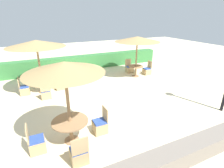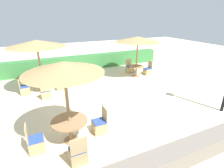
% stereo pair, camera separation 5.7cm
% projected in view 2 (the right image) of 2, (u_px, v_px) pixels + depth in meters
% --- Properties ---
extents(ground_plane, '(40.00, 40.00, 0.00)m').
position_uv_depth(ground_plane, '(118.00, 107.00, 7.84)').
color(ground_plane, beige).
extents(hedge_row, '(13.00, 0.70, 1.02)m').
position_uv_depth(hedge_row, '(80.00, 63.00, 13.06)').
color(hedge_row, '#387A3D').
rests_on(hedge_row, ground_plane).
extents(stone_border, '(10.00, 0.56, 0.53)m').
position_uv_depth(stone_border, '(175.00, 157.00, 4.75)').
color(stone_border, slate).
rests_on(stone_border, ground_plane).
extents(parasol_front_left, '(2.29, 2.29, 2.67)m').
position_uv_depth(parasol_front_left, '(64.00, 68.00, 4.85)').
color(parasol_front_left, '#93704C').
rests_on(parasol_front_left, ground_plane).
extents(round_table_front_left, '(1.14, 1.14, 0.76)m').
position_uv_depth(round_table_front_left, '(70.00, 125.00, 5.55)').
color(round_table_front_left, '#93704C').
rests_on(round_table_front_left, ground_plane).
extents(patio_chair_front_left_west, '(0.46, 0.46, 0.93)m').
position_uv_depth(patio_chair_front_left_west, '(36.00, 143.00, 5.25)').
color(patio_chair_front_left_west, tan).
rests_on(patio_chair_front_left_west, ground_plane).
extents(patio_chair_front_left_south, '(0.46, 0.46, 0.93)m').
position_uv_depth(patio_chair_front_left_south, '(78.00, 154.00, 4.85)').
color(patio_chair_front_left_south, tan).
rests_on(patio_chair_front_left_south, ground_plane).
extents(patio_chair_front_left_east, '(0.46, 0.46, 0.93)m').
position_uv_depth(patio_chair_front_left_east, '(100.00, 125.00, 6.11)').
color(patio_chair_front_left_east, tan).
rests_on(patio_chair_front_left_east, ground_plane).
extents(parasol_back_right, '(2.84, 2.84, 2.61)m').
position_uv_depth(parasol_back_right, '(138.00, 39.00, 10.82)').
color(parasol_back_right, '#93704C').
rests_on(parasol_back_right, ground_plane).
extents(round_table_back_right, '(0.96, 0.96, 0.72)m').
position_uv_depth(round_table_back_right, '(136.00, 69.00, 11.53)').
color(round_table_back_right, '#93704C').
rests_on(round_table_back_right, ground_plane).
extents(patio_chair_back_right_north, '(0.46, 0.46, 0.93)m').
position_uv_depth(patio_chair_back_right_north, '(130.00, 69.00, 12.44)').
color(patio_chair_back_right_north, tan).
rests_on(patio_chair_back_right_north, ground_plane).
extents(patio_chair_back_right_east, '(0.46, 0.46, 0.93)m').
position_uv_depth(patio_chair_back_right_east, '(148.00, 71.00, 12.01)').
color(patio_chair_back_right_east, tan).
rests_on(patio_chair_back_right_east, ground_plane).
extents(parasol_back_left, '(2.82, 2.82, 2.73)m').
position_uv_depth(parasol_back_left, '(36.00, 43.00, 8.49)').
color(parasol_back_left, '#93704C').
rests_on(parasol_back_left, ground_plane).
extents(round_table_back_left, '(0.90, 0.90, 0.75)m').
position_uv_depth(round_table_back_left, '(43.00, 82.00, 9.23)').
color(round_table_back_left, '#93704C').
rests_on(round_table_back_left, ground_plane).
extents(patio_chair_back_left_north, '(0.46, 0.46, 0.93)m').
position_uv_depth(patio_chair_back_left_north, '(43.00, 82.00, 10.09)').
color(patio_chair_back_left_north, tan).
rests_on(patio_chair_back_left_north, ground_plane).
extents(patio_chair_back_left_east, '(0.46, 0.46, 0.93)m').
position_uv_depth(patio_chair_back_left_east, '(61.00, 84.00, 9.66)').
color(patio_chair_back_left_east, tan).
rests_on(patio_chair_back_left_east, ground_plane).
extents(patio_chair_back_left_south, '(0.46, 0.46, 0.93)m').
position_uv_depth(patio_chair_back_left_south, '(46.00, 93.00, 8.59)').
color(patio_chair_back_left_south, tan).
rests_on(patio_chair_back_left_south, ground_plane).
extents(patio_chair_back_left_west, '(0.46, 0.46, 0.93)m').
position_uv_depth(patio_chair_back_left_west, '(25.00, 89.00, 9.03)').
color(patio_chair_back_left_west, tan).
rests_on(patio_chair_back_left_west, ground_plane).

